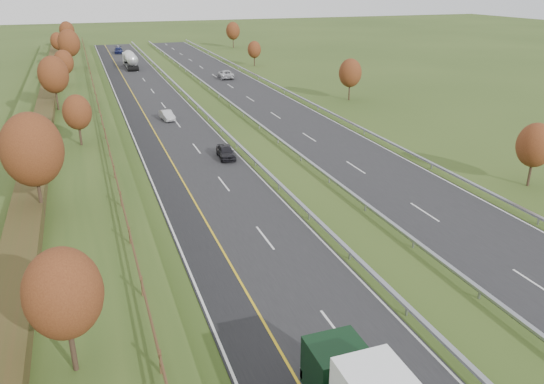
{
  "coord_description": "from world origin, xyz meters",
  "views": [
    {
      "loc": [
        -10.21,
        -10.53,
        17.88
      ],
      "look_at": [
        3.02,
        26.4,
        2.2
      ],
      "focal_mm": 35.0,
      "sensor_mm": 36.0,
      "label": 1
    }
  ],
  "objects_px": {
    "car_oncoming": "(226,74)",
    "road_tanker": "(130,59)",
    "car_dark_near": "(226,152)",
    "car_small_far": "(119,50)",
    "car_silver_mid": "(167,115)"
  },
  "relations": [
    {
      "from": "car_oncoming",
      "to": "road_tanker",
      "type": "bearing_deg",
      "value": -45.11
    },
    {
      "from": "car_dark_near",
      "to": "car_small_far",
      "type": "distance_m",
      "value": 95.85
    },
    {
      "from": "car_small_far",
      "to": "car_silver_mid",
      "type": "bearing_deg",
      "value": -85.38
    },
    {
      "from": "car_dark_near",
      "to": "car_small_far",
      "type": "xyz_separation_m",
      "value": [
        -3.43,
        95.79,
        0.04
      ]
    },
    {
      "from": "car_silver_mid",
      "to": "car_oncoming",
      "type": "relative_size",
      "value": 0.7
    },
    {
      "from": "car_silver_mid",
      "to": "car_small_far",
      "type": "height_order",
      "value": "car_small_far"
    },
    {
      "from": "car_dark_near",
      "to": "car_oncoming",
      "type": "relative_size",
      "value": 0.74
    },
    {
      "from": "car_dark_near",
      "to": "car_oncoming",
      "type": "bearing_deg",
      "value": 79.36
    },
    {
      "from": "road_tanker",
      "to": "car_dark_near",
      "type": "distance_m",
      "value": 68.92
    },
    {
      "from": "car_small_far",
      "to": "car_oncoming",
      "type": "xyz_separation_m",
      "value": [
        16.59,
        -46.92,
        0.03
      ]
    },
    {
      "from": "road_tanker",
      "to": "car_small_far",
      "type": "xyz_separation_m",
      "value": [
        -0.41,
        26.95,
        -1.07
      ]
    },
    {
      "from": "car_dark_near",
      "to": "car_silver_mid",
      "type": "bearing_deg",
      "value": 104.01
    },
    {
      "from": "road_tanker",
      "to": "car_small_far",
      "type": "bearing_deg",
      "value": 90.87
    },
    {
      "from": "car_silver_mid",
      "to": "car_oncoming",
      "type": "distance_m",
      "value": 33.99
    },
    {
      "from": "car_small_far",
      "to": "car_oncoming",
      "type": "bearing_deg",
      "value": -66.06
    }
  ]
}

